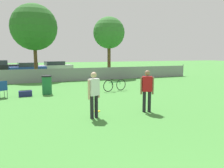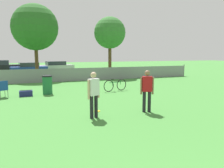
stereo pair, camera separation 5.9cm
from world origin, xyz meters
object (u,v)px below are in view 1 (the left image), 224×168
at_px(player_receiver_white, 94,92).
at_px(tree_near_pole, 34,27).
at_px(folding_chair_sideline, 2,88).
at_px(parked_car_blue, 28,68).
at_px(player_defender_red, 147,88).
at_px(frisbee_disc, 97,111).
at_px(tree_far_right, 109,33).
at_px(bicycle_sideline, 115,85).
at_px(trash_bin, 47,85).
at_px(parked_car_silver, 55,66).
at_px(gear_bag_sideline, 25,93).

bearing_deg(player_receiver_white, tree_near_pole, 72.55).
relative_size(folding_chair_sideline, parked_car_blue, 0.22).
distance_m(player_defender_red, parked_car_blue, 20.13).
bearing_deg(frisbee_disc, tree_far_right, 67.14).
bearing_deg(bicycle_sideline, trash_bin, 160.99).
height_order(parked_car_blue, parked_car_silver, parked_car_silver).
bearing_deg(player_receiver_white, parked_car_silver, 63.79).
xyz_separation_m(player_defender_red, folding_chair_sideline, (-5.59, 5.23, -0.45)).
bearing_deg(player_defender_red, trash_bin, 144.24).
bearing_deg(tree_near_pole, gear_bag_sideline, -96.18).
xyz_separation_m(bicycle_sideline, trash_bin, (-4.01, 0.45, 0.17)).
xyz_separation_m(player_defender_red, gear_bag_sideline, (-4.48, 5.24, -0.79)).
height_order(frisbee_disc, parked_car_silver, parked_car_silver).
bearing_deg(gear_bag_sideline, tree_far_right, 45.02).
bearing_deg(parked_car_blue, tree_far_right, -48.88).
bearing_deg(parked_car_blue, parked_car_silver, 28.87).
height_order(gear_bag_sideline, parked_car_blue, parked_car_blue).
distance_m(bicycle_sideline, parked_car_silver, 17.23).
distance_m(folding_chair_sideline, parked_car_blue, 14.53).
xyz_separation_m(tree_near_pole, parked_car_blue, (-0.67, 5.46, -4.05)).
relative_size(frisbee_disc, gear_bag_sideline, 0.38).
xyz_separation_m(trash_bin, gear_bag_sideline, (-1.16, -0.23, -0.39)).
height_order(frisbee_disc, folding_chair_sideline, folding_chair_sideline).
bearing_deg(folding_chair_sideline, frisbee_disc, 103.53).
relative_size(tree_far_right, parked_car_blue, 1.42).
bearing_deg(tree_far_right, bicycle_sideline, -108.39).
bearing_deg(bicycle_sideline, parked_car_blue, 95.69).
distance_m(folding_chair_sideline, bicycle_sideline, 6.28).
relative_size(player_defender_red, gear_bag_sideline, 2.45).
xyz_separation_m(tree_near_pole, trash_bin, (0.19, -8.77, -4.15)).
bearing_deg(bicycle_sideline, gear_bag_sideline, 164.92).
xyz_separation_m(player_receiver_white, bicycle_sideline, (2.87, 5.05, -0.58)).
xyz_separation_m(tree_near_pole, frisbee_disc, (1.69, -13.45, -4.67)).
xyz_separation_m(tree_near_pole, folding_chair_sideline, (-2.08, -9.00, -4.19)).
height_order(frisbee_disc, gear_bag_sideline, gear_bag_sideline).
distance_m(player_defender_red, frisbee_disc, 2.19).
bearing_deg(trash_bin, bicycle_sideline, -6.34).
relative_size(player_receiver_white, trash_bin, 1.55).
distance_m(tree_near_pole, tree_far_right, 6.99).
bearing_deg(gear_bag_sideline, bicycle_sideline, -2.41).
distance_m(folding_chair_sideline, gear_bag_sideline, 1.16).
relative_size(tree_far_right, player_defender_red, 3.55).
xyz_separation_m(player_defender_red, bicycle_sideline, (0.69, 5.02, -0.58)).
distance_m(tree_near_pole, bicycle_sideline, 11.01).
height_order(tree_far_right, bicycle_sideline, tree_far_right).
bearing_deg(tree_far_right, parked_car_blue, 138.92).
bearing_deg(tree_near_pole, folding_chair_sideline, -103.01).
height_order(tree_near_pole, parked_car_blue, tree_near_pole).
bearing_deg(tree_near_pole, trash_bin, -88.79).
relative_size(parked_car_blue, parked_car_silver, 0.87).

